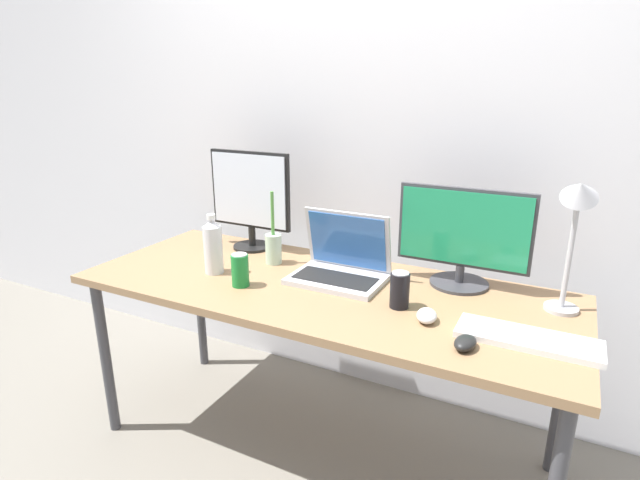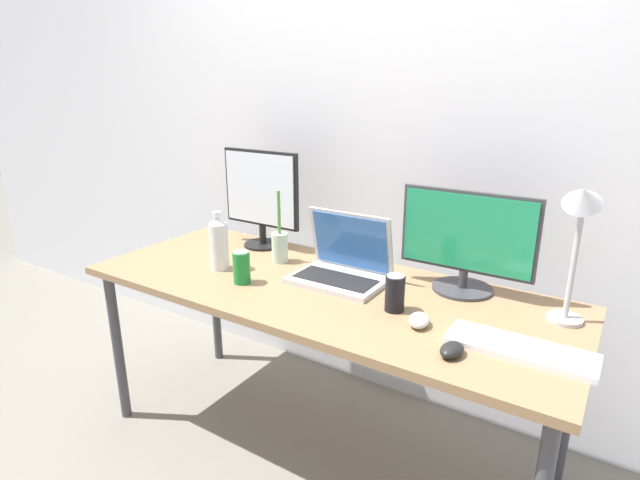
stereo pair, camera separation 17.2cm
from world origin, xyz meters
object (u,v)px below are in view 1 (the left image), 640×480
at_px(work_desk, 320,300).
at_px(bamboo_vase, 273,247).
at_px(mouse_by_laptop, 465,343).
at_px(laptop_silver, 341,264).
at_px(keyboard_main, 528,339).
at_px(desk_lamp, 575,220).
at_px(soda_can_by_laptop, 240,270).
at_px(mouse_by_keyboard, 427,316).
at_px(water_bottle, 213,246).
at_px(soda_can_near_keyboard, 400,290).
at_px(monitor_center, 463,236).
at_px(monitor_left, 250,196).

relative_size(work_desk, bamboo_vase, 6.01).
height_order(work_desk, mouse_by_laptop, mouse_by_laptop).
height_order(laptop_silver, keyboard_main, laptop_silver).
xyz_separation_m(bamboo_vase, desk_lamp, (1.11, 0.01, 0.26)).
xyz_separation_m(soda_can_by_laptop, desk_lamp, (1.09, 0.27, 0.26)).
bearing_deg(mouse_by_keyboard, water_bottle, 164.03).
bearing_deg(laptop_silver, work_desk, -112.97).
bearing_deg(soda_can_near_keyboard, soda_can_by_laptop, -171.20).
relative_size(work_desk, mouse_by_keyboard, 19.91).
distance_m(monitor_center, mouse_by_laptop, 0.52).
bearing_deg(soda_can_near_keyboard, mouse_by_laptop, -34.90).
height_order(monitor_left, desk_lamp, desk_lamp).
bearing_deg(water_bottle, soda_can_by_laptop, -20.41).
xyz_separation_m(mouse_by_keyboard, soda_can_near_keyboard, (-0.11, 0.06, 0.04)).
xyz_separation_m(monitor_center, soda_can_near_keyboard, (-0.14, -0.29, -0.13)).
bearing_deg(work_desk, soda_can_by_laptop, -152.43).
height_order(monitor_left, keyboard_main, monitor_left).
xyz_separation_m(work_desk, laptop_silver, (0.04, 0.10, 0.12)).
distance_m(keyboard_main, soda_can_by_laptop, 1.01).
height_order(work_desk, keyboard_main, keyboard_main).
xyz_separation_m(work_desk, monitor_left, (-0.48, 0.26, 0.30)).
relative_size(work_desk, soda_can_by_laptop, 14.77).
xyz_separation_m(monitor_left, bamboo_vase, (0.20, -0.13, -0.17)).
xyz_separation_m(mouse_by_laptop, bamboo_vase, (-0.87, 0.36, 0.05)).
xyz_separation_m(work_desk, soda_can_near_keyboard, (0.33, -0.05, 0.12)).
relative_size(water_bottle, bamboo_vase, 0.78).
bearing_deg(keyboard_main, work_desk, 172.06).
relative_size(mouse_by_keyboard, soda_can_by_laptop, 0.74).
distance_m(water_bottle, soda_can_near_keyboard, 0.77).
height_order(water_bottle, soda_can_near_keyboard, water_bottle).
xyz_separation_m(monitor_center, bamboo_vase, (-0.75, -0.12, -0.12)).
relative_size(keyboard_main, mouse_by_keyboard, 4.36).
relative_size(monitor_left, mouse_by_laptop, 4.86).
height_order(work_desk, mouse_by_keyboard, mouse_by_keyboard).
bearing_deg(keyboard_main, soda_can_by_laptop, -177.99).
xyz_separation_m(keyboard_main, soda_can_near_keyboard, (-0.42, 0.06, 0.05)).
distance_m(mouse_by_keyboard, mouse_by_laptop, 0.19).
bearing_deg(work_desk, monitor_left, 152.06).
relative_size(mouse_by_keyboard, mouse_by_laptop, 1.02).
bearing_deg(soda_can_by_laptop, mouse_by_keyboard, 2.39).
bearing_deg(work_desk, monitor_center, 27.65).
distance_m(work_desk, laptop_silver, 0.16).
distance_m(monitor_left, keyboard_main, 1.30).
xyz_separation_m(mouse_by_keyboard, soda_can_by_laptop, (-0.71, -0.03, 0.04)).
bearing_deg(monitor_left, desk_lamp, -5.39).
xyz_separation_m(laptop_silver, keyboard_main, (0.70, -0.20, -0.05)).
bearing_deg(soda_can_by_laptop, keyboard_main, 1.93).
xyz_separation_m(work_desk, keyboard_main, (0.74, -0.10, 0.07)).
distance_m(soda_can_by_laptop, desk_lamp, 1.15).
bearing_deg(water_bottle, mouse_by_keyboard, -2.33).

